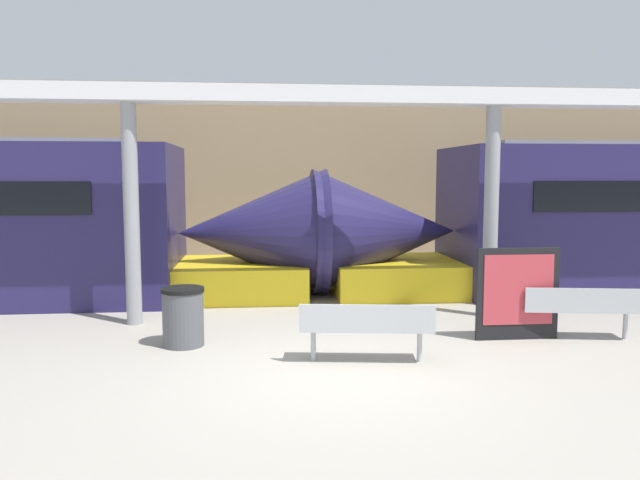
{
  "coord_description": "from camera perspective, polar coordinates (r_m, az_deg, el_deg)",
  "views": [
    {
      "loc": [
        -0.88,
        -7.57,
        2.51
      ],
      "look_at": [
        0.14,
        2.96,
        1.4
      ],
      "focal_mm": 35.0,
      "sensor_mm": 36.0,
      "label": 1
    }
  ],
  "objects": [
    {
      "name": "station_wall",
      "position": [
        17.51,
        -2.68,
        5.94
      ],
      "size": [
        56.0,
        0.2,
        5.0
      ],
      "primitive_type": "cube",
      "color": "#9E8460",
      "rests_on": "ground_plane"
    },
    {
      "name": "support_column_near",
      "position": [
        11.36,
        15.37,
        2.43
      ],
      "size": [
        0.25,
        0.25,
        3.7
      ],
      "primitive_type": "cylinder",
      "color": "gray",
      "rests_on": "ground_plane"
    },
    {
      "name": "bench_far",
      "position": [
        10.34,
        22.77,
        -5.64
      ],
      "size": [
        1.79,
        0.72,
        0.81
      ],
      "rotation": [
        0.0,
        0.0,
        -0.17
      ],
      "color": "#ADB2B7",
      "rests_on": "ground_plane"
    },
    {
      "name": "poster_board",
      "position": [
        9.97,
        17.62,
        -4.68
      ],
      "size": [
        1.28,
        0.07,
        1.41
      ],
      "color": "black",
      "rests_on": "ground_plane"
    },
    {
      "name": "trash_bin",
      "position": [
        9.43,
        -12.4,
        -6.86
      ],
      "size": [
        0.63,
        0.63,
        0.86
      ],
      "color": "#4C4F54",
      "rests_on": "ground_plane"
    },
    {
      "name": "canopy_beam",
      "position": [
        11.41,
        15.65,
        12.44
      ],
      "size": [
        28.0,
        0.6,
        0.28
      ],
      "primitive_type": "cube",
      "color": "silver",
      "rests_on": "support_column_near"
    },
    {
      "name": "support_column_far",
      "position": [
        10.82,
        -16.86,
        2.22
      ],
      "size": [
        0.25,
        0.25,
        3.7
      ],
      "primitive_type": "cylinder",
      "color": "gray",
      "rests_on": "ground_plane"
    },
    {
      "name": "bench_near",
      "position": [
        8.41,
        4.29,
        -7.78
      ],
      "size": [
        1.84,
        0.67,
        0.81
      ],
      "rotation": [
        0.0,
        0.0,
        -0.13
      ],
      "color": "#ADB2B7",
      "rests_on": "ground_plane"
    },
    {
      "name": "ground_plane",
      "position": [
        8.02,
        1.06,
        -12.25
      ],
      "size": [
        60.0,
        60.0,
        0.0
      ],
      "primitive_type": "plane",
      "color": "#A8A093"
    }
  ]
}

